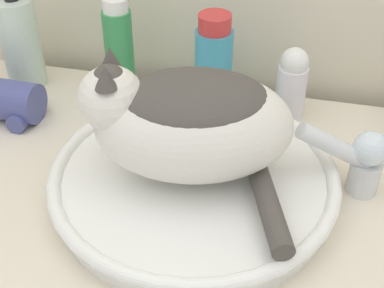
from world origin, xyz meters
The scene contains 7 objects.
sink_basin centered at (0.01, 0.23, 0.88)m, with size 0.41×0.41×0.05m.
cat centered at (0.00, 0.22, 0.99)m, with size 0.29×0.25×0.17m.
faucet centered at (0.23, 0.28, 0.92)m, with size 0.13×0.06×0.12m.
mouthwash_bottle centered at (-0.01, 0.45, 0.94)m, with size 0.06×0.06×0.17m.
soap_pump_bottle centered at (-0.37, 0.45, 0.94)m, with size 0.07×0.07×0.20m.
shampoo_bottle_tall centered at (-0.18, 0.45, 0.95)m, with size 0.05×0.05×0.18m.
deodorant_stick centered at (0.12, 0.45, 0.92)m, with size 0.05×0.05×0.13m.
Camera 1 is at (0.13, -0.32, 1.38)m, focal length 50.00 mm.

